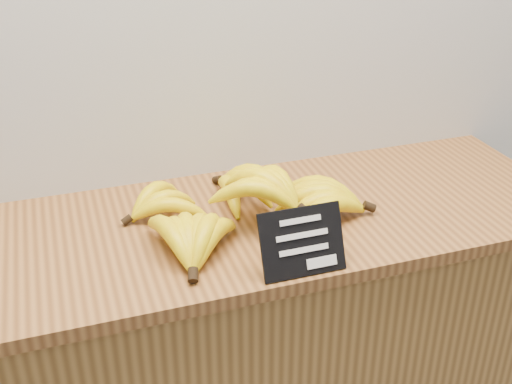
# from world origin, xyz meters

# --- Properties ---
(counter) EXTENTS (1.27, 0.50, 0.90)m
(counter) POSITION_xyz_m (0.16, 2.75, 0.45)
(counter) COLOR olive
(counter) RESTS_ON ground
(counter_top) EXTENTS (1.54, 0.54, 0.03)m
(counter_top) POSITION_xyz_m (0.16, 2.75, 0.92)
(counter_top) COLOR brown
(counter_top) RESTS_ON counter
(chalkboard_sign) EXTENTS (0.17, 0.06, 0.13)m
(chalkboard_sign) POSITION_xyz_m (0.20, 2.52, 0.99)
(chalkboard_sign) COLOR black
(chalkboard_sign) RESTS_ON counter_top
(banana_pile) EXTENTS (0.57, 0.39, 0.13)m
(banana_pile) POSITION_xyz_m (0.13, 2.74, 0.98)
(banana_pile) COLOR yellow
(banana_pile) RESTS_ON counter_top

